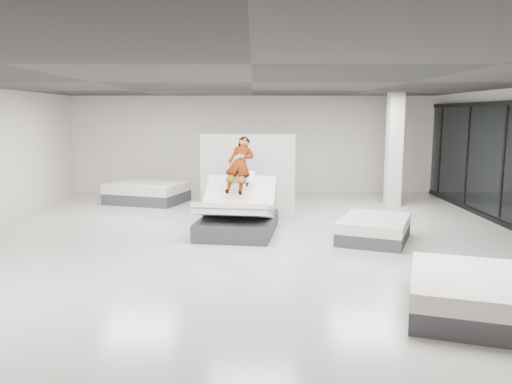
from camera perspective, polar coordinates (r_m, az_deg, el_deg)
room at (r=9.67m, az=-0.41°, el=2.93°), size 14.00×14.04×3.20m
hero_bed at (r=10.96m, az=-2.12°, el=-2.66°), size 1.88×2.31×1.32m
person at (r=11.14m, az=-1.84°, el=1.96°), size 0.76×1.46×1.28m
remote at (r=10.78m, az=-1.01°, el=0.86°), size 0.07×0.15×0.08m
divider_panel at (r=12.31m, az=-0.96°, el=1.69°), size 2.34×0.23×2.12m
flat_bed_right_far at (r=10.69m, az=13.34°, el=-4.14°), size 1.86×2.10×0.48m
flat_bed_right_near at (r=7.24m, az=23.05°, el=-10.73°), size 1.97×2.27×0.53m
flat_bed_left_far at (r=15.17m, az=-12.32°, el=-0.08°), size 2.50×2.16×0.58m
column at (r=14.70m, az=15.50°, el=4.66°), size 0.40×0.40×3.20m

